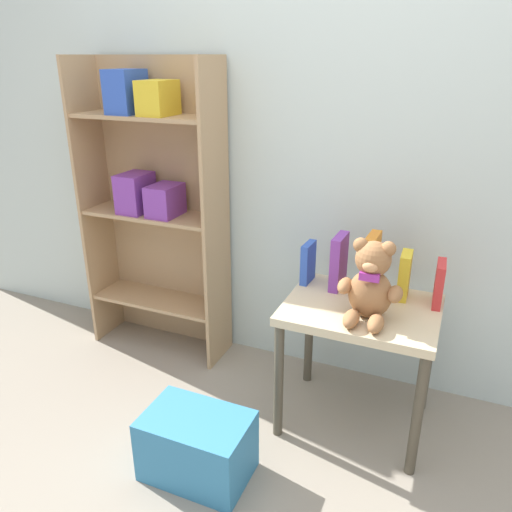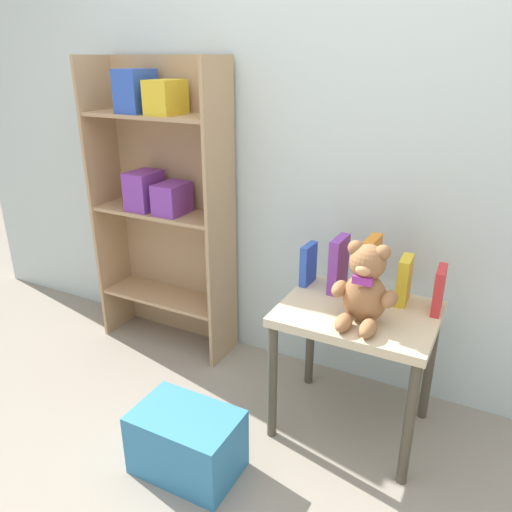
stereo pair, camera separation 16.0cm
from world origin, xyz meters
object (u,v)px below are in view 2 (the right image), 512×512
display_table (357,329)px  book_standing_blue (308,264)px  book_standing_red (439,290)px  teddy_bear (365,288)px  bookshelf_side (164,192)px  book_standing_yellow (404,280)px  storage_bin (187,442)px  book_standing_orange (370,268)px  book_standing_purple (338,264)px

display_table → book_standing_blue: bearing=153.0°
book_standing_red → teddy_bear: bearing=-139.1°
teddy_bear → bookshelf_side: bearing=163.5°
bookshelf_side → book_standing_yellow: bearing=-4.9°
book_standing_yellow → book_standing_blue: bearing=179.0°
display_table → teddy_bear: (0.04, -0.09, 0.23)m
book_standing_yellow → storage_bin: 1.06m
teddy_bear → book_standing_blue: teddy_bear is taller
book_standing_orange → book_standing_yellow: bearing=10.7°
bookshelf_side → display_table: bookshelf_side is taller
book_standing_purple → book_standing_orange: size_ratio=0.90×
book_standing_blue → storage_bin: bearing=-104.6°
book_standing_red → book_standing_yellow: bearing=171.6°
storage_bin → display_table: bearing=47.9°
bookshelf_side → book_standing_blue: bearing=-7.8°
teddy_bear → book_standing_red: size_ratio=1.75×
book_standing_blue → storage_bin: book_standing_blue is taller
book_standing_orange → teddy_bear: bearing=-77.4°
book_standing_yellow → storage_bin: size_ratio=0.49×
book_standing_red → storage_bin: bearing=-141.5°
bookshelf_side → book_standing_red: 1.42m
bookshelf_side → book_standing_blue: (0.85, -0.12, -0.19)m
book_standing_orange → book_standing_purple: bearing=178.0°
book_standing_yellow → book_standing_orange: bearing=-173.5°
display_table → teddy_bear: 0.25m
book_standing_blue → book_standing_orange: size_ratio=0.69×
display_table → book_standing_orange: book_standing_orange is taller
book_standing_blue → book_standing_purple: book_standing_purple is taller
teddy_bear → book_standing_orange: teddy_bear is taller
teddy_bear → book_standing_orange: bearing=100.5°
book_standing_purple → book_standing_orange: (0.14, -0.01, 0.01)m
book_standing_yellow → display_table: bearing=-134.9°
bookshelf_side → book_standing_red: (1.40, -0.12, -0.19)m
book_standing_red → book_standing_orange: bearing=178.6°
bookshelf_side → book_standing_red: bookshelf_side is taller
display_table → book_standing_red: size_ratio=3.36×
book_standing_blue → book_standing_orange: book_standing_orange is taller
bookshelf_side → book_standing_purple: bookshelf_side is taller
bookshelf_side → book_standing_purple: bearing=-6.9°
book_standing_red → book_standing_blue: bearing=176.5°
teddy_bear → book_standing_yellow: bearing=67.8°
book_standing_yellow → bookshelf_side: bearing=173.1°
book_standing_yellow → book_standing_red: size_ratio=1.08×
display_table → book_standing_blue: (-0.27, 0.14, 0.18)m
bookshelf_side → book_standing_orange: size_ratio=5.77×
bookshelf_side → teddy_bear: bookshelf_side is taller
bookshelf_side → book_standing_yellow: bookshelf_side is taller
bookshelf_side → storage_bin: bookshelf_side is taller
display_table → book_standing_yellow: 0.27m
book_standing_orange → storage_bin: bearing=-124.0°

